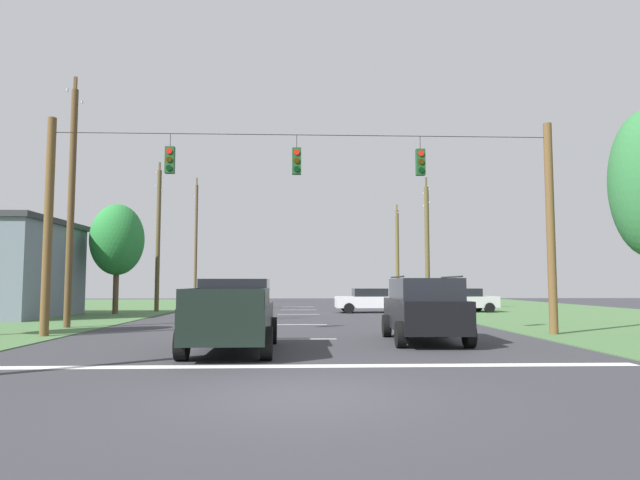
{
  "coord_description": "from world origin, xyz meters",
  "views": [
    {
      "loc": [
        -0.02,
        -9.14,
        1.82
      ],
      "look_at": [
        0.84,
        12.82,
        3.56
      ],
      "focal_mm": 31.02,
      "sensor_mm": 36.0,
      "label": 1
    }
  ],
  "objects_px": {
    "distant_car_oncoming": "(462,300)",
    "tree_roadside_right": "(117,240)",
    "distant_car_crossing_white": "(370,300)",
    "utility_pole_mid_left": "(71,203)",
    "overhead_signal_span": "(303,217)",
    "utility_pole_far_left": "(158,236)",
    "utility_pole_far_right": "(397,255)",
    "utility_pole_distant_right": "(196,240)",
    "utility_pole_mid_right": "(427,245)",
    "pickup_truck": "(233,315)",
    "suv_black": "(424,308)"
  },
  "relations": [
    {
      "from": "utility_pole_mid_left",
      "to": "tree_roadside_right",
      "type": "height_order",
      "value": "utility_pole_mid_left"
    },
    {
      "from": "pickup_truck",
      "to": "overhead_signal_span",
      "type": "bearing_deg",
      "value": 65.35
    },
    {
      "from": "utility_pole_mid_left",
      "to": "suv_black",
      "type": "bearing_deg",
      "value": -23.77
    },
    {
      "from": "overhead_signal_span",
      "to": "tree_roadside_right",
      "type": "relative_size",
      "value": 2.74
    },
    {
      "from": "utility_pole_mid_right",
      "to": "utility_pole_far_right",
      "type": "height_order",
      "value": "utility_pole_mid_right"
    },
    {
      "from": "distant_car_crossing_white",
      "to": "utility_pole_distant_right",
      "type": "height_order",
      "value": "utility_pole_distant_right"
    },
    {
      "from": "distant_car_crossing_white",
      "to": "utility_pole_mid_left",
      "type": "height_order",
      "value": "utility_pole_mid_left"
    },
    {
      "from": "utility_pole_mid_right",
      "to": "tree_roadside_right",
      "type": "height_order",
      "value": "utility_pole_mid_right"
    },
    {
      "from": "overhead_signal_span",
      "to": "utility_pole_mid_left",
      "type": "xyz_separation_m",
      "value": [
        -9.62,
        3.71,
        0.98
      ]
    },
    {
      "from": "utility_pole_far_left",
      "to": "distant_car_oncoming",
      "type": "bearing_deg",
      "value": -4.81
    },
    {
      "from": "distant_car_oncoming",
      "to": "utility_pole_far_right",
      "type": "height_order",
      "value": "utility_pole_far_right"
    },
    {
      "from": "overhead_signal_span",
      "to": "distant_car_crossing_white",
      "type": "height_order",
      "value": "overhead_signal_span"
    },
    {
      "from": "utility_pole_mid_right",
      "to": "utility_pole_far_right",
      "type": "xyz_separation_m",
      "value": [
        0.23,
        12.77,
        -0.08
      ]
    },
    {
      "from": "utility_pole_far_left",
      "to": "suv_black",
      "type": "bearing_deg",
      "value": -55.6
    },
    {
      "from": "suv_black",
      "to": "utility_pole_far_left",
      "type": "distance_m",
      "value": 23.6
    },
    {
      "from": "pickup_truck",
      "to": "tree_roadside_right",
      "type": "height_order",
      "value": "tree_roadside_right"
    },
    {
      "from": "pickup_truck",
      "to": "distant_car_crossing_white",
      "type": "height_order",
      "value": "pickup_truck"
    },
    {
      "from": "overhead_signal_span",
      "to": "utility_pole_far_right",
      "type": "relative_size",
      "value": 1.98
    },
    {
      "from": "suv_black",
      "to": "utility_pole_far_right",
      "type": "relative_size",
      "value": 0.53
    },
    {
      "from": "utility_pole_mid_right",
      "to": "utility_pole_far_left",
      "type": "bearing_deg",
      "value": -176.08
    },
    {
      "from": "utility_pole_mid_right",
      "to": "utility_pole_far_left",
      "type": "relative_size",
      "value": 0.94
    },
    {
      "from": "utility_pole_mid_right",
      "to": "distant_car_oncoming",
      "type": "bearing_deg",
      "value": -62.71
    },
    {
      "from": "distant_car_crossing_white",
      "to": "utility_pole_mid_left",
      "type": "xyz_separation_m",
      "value": [
        -13.99,
        -11.69,
        4.39
      ]
    },
    {
      "from": "utility_pole_far_left",
      "to": "tree_roadside_right",
      "type": "distance_m",
      "value": 3.38
    },
    {
      "from": "distant_car_oncoming",
      "to": "pickup_truck",
      "type": "bearing_deg",
      "value": -121.87
    },
    {
      "from": "pickup_truck",
      "to": "distant_car_oncoming",
      "type": "bearing_deg",
      "value": 58.13
    },
    {
      "from": "suv_black",
      "to": "tree_roadside_right",
      "type": "relative_size",
      "value": 0.74
    },
    {
      "from": "distant_car_oncoming",
      "to": "utility_pole_mid_right",
      "type": "xyz_separation_m",
      "value": [
        -1.49,
        2.89,
        3.71
      ]
    },
    {
      "from": "pickup_truck",
      "to": "utility_pole_distant_right",
      "type": "bearing_deg",
      "value": 102.07
    },
    {
      "from": "pickup_truck",
      "to": "utility_pole_distant_right",
      "type": "distance_m",
      "value": 37.16
    },
    {
      "from": "utility_pole_mid_left",
      "to": "utility_pole_far_left",
      "type": "distance_m",
      "value": 13.3
    },
    {
      "from": "overhead_signal_span",
      "to": "utility_pole_mid_left",
      "type": "relative_size",
      "value": 1.71
    },
    {
      "from": "utility_pole_far_right",
      "to": "utility_pole_mid_left",
      "type": "distance_m",
      "value": 33.05
    },
    {
      "from": "suv_black",
      "to": "utility_pole_far_left",
      "type": "xyz_separation_m",
      "value": [
        -13.15,
        19.21,
        3.86
      ]
    },
    {
      "from": "utility_pole_mid_right",
      "to": "utility_pole_mid_left",
      "type": "relative_size",
      "value": 0.87
    },
    {
      "from": "suv_black",
      "to": "utility_pole_distant_right",
      "type": "distance_m",
      "value": 36.88
    },
    {
      "from": "pickup_truck",
      "to": "tree_roadside_right",
      "type": "relative_size",
      "value": 0.82
    },
    {
      "from": "pickup_truck",
      "to": "suv_black",
      "type": "distance_m",
      "value": 6.06
    },
    {
      "from": "utility_pole_far_left",
      "to": "utility_pole_distant_right",
      "type": "distance_m",
      "value": 14.85
    },
    {
      "from": "distant_car_oncoming",
      "to": "tree_roadside_right",
      "type": "bearing_deg",
      "value": -176.72
    },
    {
      "from": "suv_black",
      "to": "utility_pole_far_right",
      "type": "height_order",
      "value": "utility_pole_far_right"
    },
    {
      "from": "utility_pole_mid_right",
      "to": "pickup_truck",
      "type": "bearing_deg",
      "value": -115.43
    },
    {
      "from": "utility_pole_far_left",
      "to": "tree_roadside_right",
      "type": "height_order",
      "value": "utility_pole_far_left"
    },
    {
      "from": "pickup_truck",
      "to": "utility_pole_mid_right",
      "type": "height_order",
      "value": "utility_pole_mid_right"
    },
    {
      "from": "suv_black",
      "to": "distant_car_crossing_white",
      "type": "height_order",
      "value": "suv_black"
    },
    {
      "from": "utility_pole_far_right",
      "to": "utility_pole_distant_right",
      "type": "relative_size",
      "value": 0.78
    },
    {
      "from": "utility_pole_mid_left",
      "to": "utility_pole_distant_right",
      "type": "xyz_separation_m",
      "value": [
        -0.01,
        28.11,
        0.67
      ]
    },
    {
      "from": "distant_car_crossing_white",
      "to": "pickup_truck",
      "type": "bearing_deg",
      "value": -107.79
    },
    {
      "from": "utility_pole_mid_left",
      "to": "utility_pole_far_left",
      "type": "height_order",
      "value": "utility_pole_mid_left"
    },
    {
      "from": "pickup_truck",
      "to": "utility_pole_distant_right",
      "type": "height_order",
      "value": "utility_pole_distant_right"
    }
  ]
}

